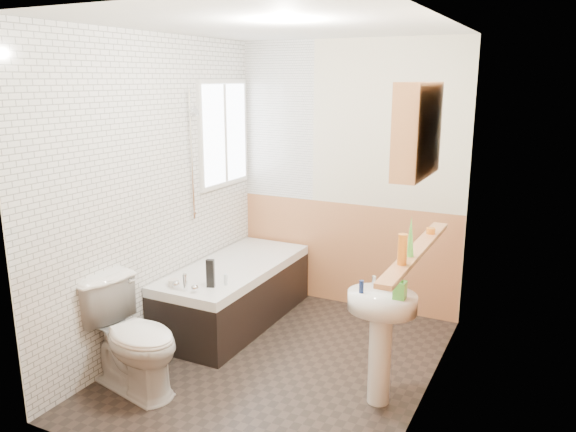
# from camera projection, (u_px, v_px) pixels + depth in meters

# --- Properties ---
(floor) EXTENTS (2.80, 2.80, 0.00)m
(floor) POSITION_uv_depth(u_px,v_px,m) (279.00, 364.00, 4.34)
(floor) COLOR black
(floor) RESTS_ON ground
(ceiling) EXTENTS (2.80, 2.80, 0.00)m
(ceiling) POSITION_uv_depth(u_px,v_px,m) (278.00, 25.00, 3.74)
(ceiling) COLOR white
(ceiling) RESTS_ON ground
(wall_back) EXTENTS (2.20, 0.02, 2.50)m
(wall_back) POSITION_uv_depth(u_px,v_px,m) (348.00, 177.00, 5.27)
(wall_back) COLOR beige
(wall_back) RESTS_ON ground
(wall_front) EXTENTS (2.20, 0.02, 2.50)m
(wall_front) POSITION_uv_depth(u_px,v_px,m) (149.00, 263.00, 2.82)
(wall_front) COLOR beige
(wall_front) RESTS_ON ground
(wall_left) EXTENTS (0.02, 2.80, 2.50)m
(wall_left) POSITION_uv_depth(u_px,v_px,m) (157.00, 193.00, 4.52)
(wall_left) COLOR beige
(wall_left) RESTS_ON ground
(wall_right) EXTENTS (0.02, 2.80, 2.50)m
(wall_right) POSITION_uv_depth(u_px,v_px,m) (434.00, 224.00, 3.56)
(wall_right) COLOR beige
(wall_right) RESTS_ON ground
(wainscot_right) EXTENTS (0.01, 2.80, 1.00)m
(wainscot_right) POSITION_uv_depth(u_px,v_px,m) (423.00, 332.00, 3.75)
(wainscot_right) COLOR tan
(wainscot_right) RESTS_ON wall_right
(wainscot_front) EXTENTS (2.20, 0.01, 1.00)m
(wainscot_front) POSITION_uv_depth(u_px,v_px,m) (160.00, 394.00, 3.01)
(wainscot_front) COLOR tan
(wainscot_front) RESTS_ON wall_front
(wainscot_back) EXTENTS (2.20, 0.01, 1.00)m
(wainscot_back) POSITION_uv_depth(u_px,v_px,m) (345.00, 254.00, 5.43)
(wainscot_back) COLOR tan
(wainscot_back) RESTS_ON wall_back
(tile_cladding_left) EXTENTS (0.01, 2.80, 2.50)m
(tile_cladding_left) POSITION_uv_depth(u_px,v_px,m) (159.00, 194.00, 4.51)
(tile_cladding_left) COLOR white
(tile_cladding_left) RESTS_ON wall_left
(tile_return_back) EXTENTS (0.75, 0.01, 1.50)m
(tile_return_back) POSITION_uv_depth(u_px,v_px,m) (278.00, 121.00, 5.44)
(tile_return_back) COLOR white
(tile_return_back) RESTS_ON wall_back
(window) EXTENTS (0.03, 0.79, 0.99)m
(window) POSITION_uv_depth(u_px,v_px,m) (225.00, 134.00, 5.23)
(window) COLOR white
(window) RESTS_ON wall_left
(bathtub) EXTENTS (0.70, 1.63, 0.68)m
(bathtub) POSITION_uv_depth(u_px,v_px,m) (235.00, 292.00, 5.06)
(bathtub) COLOR black
(bathtub) RESTS_ON floor
(shower_riser) EXTENTS (0.10, 0.07, 1.10)m
(shower_riser) POSITION_uv_depth(u_px,v_px,m) (192.00, 144.00, 4.76)
(shower_riser) COLOR silver
(shower_riser) RESTS_ON wall_left
(toilet) EXTENTS (0.87, 0.61, 0.78)m
(toilet) POSITION_uv_depth(u_px,v_px,m) (133.00, 337.00, 3.92)
(toilet) COLOR white
(toilet) RESTS_ON floor
(sink) EXTENTS (0.46, 0.37, 0.89)m
(sink) POSITION_uv_depth(u_px,v_px,m) (381.00, 325.00, 3.71)
(sink) COLOR white
(sink) RESTS_ON floor
(pine_shelf) EXTENTS (0.10, 1.43, 0.03)m
(pine_shelf) POSITION_uv_depth(u_px,v_px,m) (417.00, 251.00, 3.52)
(pine_shelf) COLOR tan
(pine_shelf) RESTS_ON wall_right
(medicine_cabinet) EXTENTS (0.16, 0.61, 0.55)m
(medicine_cabinet) POSITION_uv_depth(u_px,v_px,m) (417.00, 130.00, 3.32)
(medicine_cabinet) COLOR tan
(medicine_cabinet) RESTS_ON wall_right
(foam_can) EXTENTS (0.07, 0.07, 0.18)m
(foam_can) POSITION_uv_depth(u_px,v_px,m) (402.00, 249.00, 3.19)
(foam_can) COLOR orange
(foam_can) RESTS_ON pine_shelf
(green_bottle) EXTENTS (0.06, 0.06, 0.25)m
(green_bottle) POSITION_uv_depth(u_px,v_px,m) (410.00, 236.00, 3.33)
(green_bottle) COLOR #59C647
(green_bottle) RESTS_ON pine_shelf
(black_jar) EXTENTS (0.07, 0.07, 0.04)m
(black_jar) POSITION_uv_depth(u_px,v_px,m) (431.00, 231.00, 3.84)
(black_jar) COLOR orange
(black_jar) RESTS_ON pine_shelf
(soap_bottle) EXTENTS (0.08, 0.17, 0.08)m
(soap_bottle) POSITION_uv_depth(u_px,v_px,m) (400.00, 293.00, 3.56)
(soap_bottle) COLOR #59C647
(soap_bottle) RESTS_ON sink
(clear_bottle) EXTENTS (0.04, 0.04, 0.09)m
(clear_bottle) POSITION_uv_depth(u_px,v_px,m) (361.00, 287.00, 3.65)
(clear_bottle) COLOR navy
(clear_bottle) RESTS_ON sink
(blue_gel) EXTENTS (0.07, 0.06, 0.23)m
(blue_gel) POSITION_uv_depth(u_px,v_px,m) (210.00, 273.00, 4.43)
(blue_gel) COLOR black
(blue_gel) RESTS_ON bathtub
(cream_jar) EXTENTS (0.10, 0.10, 0.05)m
(cream_jar) POSITION_uv_depth(u_px,v_px,m) (173.00, 283.00, 4.48)
(cream_jar) COLOR silver
(cream_jar) RESTS_ON bathtub
(orange_bottle) EXTENTS (0.03, 0.03, 0.09)m
(orange_bottle) POSITION_uv_depth(u_px,v_px,m) (226.00, 280.00, 4.49)
(orange_bottle) COLOR silver
(orange_bottle) RESTS_ON bathtub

